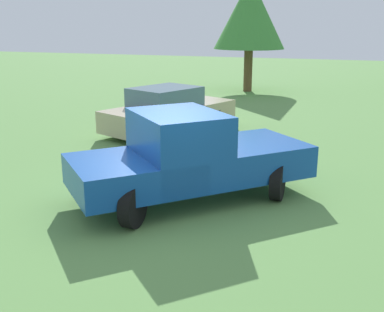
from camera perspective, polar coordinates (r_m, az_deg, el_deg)
name	(u,v)px	position (r m, az deg, el deg)	size (l,w,h in m)	color
ground_plane	(170,206)	(9.27, -2.74, -6.08)	(80.00, 80.00, 0.00)	#5B8C47
pickup_truck	(186,155)	(9.30, -0.68, 0.09)	(4.72, 4.70, 1.80)	black
sedan_near	(169,111)	(15.41, -2.79, 5.43)	(4.97, 3.45, 1.47)	black
tree_back_right	(250,14)	(24.72, 7.01, 16.70)	(3.58, 3.58, 5.61)	brown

